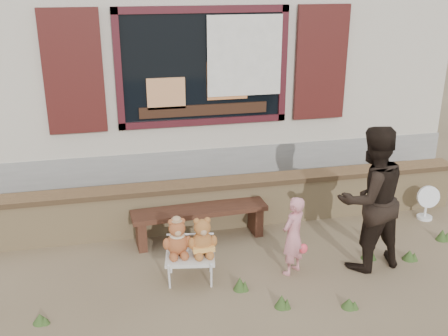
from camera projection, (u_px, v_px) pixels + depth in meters
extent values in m
plane|color=brown|center=(235.00, 261.00, 6.43)|extent=(80.00, 80.00, 0.00)
cube|color=#ADA08C|center=(178.00, 26.00, 9.71)|extent=(8.00, 5.00, 3.20)
cube|color=gray|center=(181.00, 130.00, 10.40)|extent=(8.04, 5.04, 0.80)
cube|color=black|center=(203.00, 67.00, 7.52)|extent=(2.30, 0.04, 1.50)
cube|color=#3F1218|center=(202.00, 9.00, 7.22)|extent=(2.50, 0.08, 0.10)
cube|color=#3F1218|center=(204.00, 121.00, 7.78)|extent=(2.50, 0.08, 0.10)
cube|color=#3F1218|center=(118.00, 71.00, 7.25)|extent=(0.10, 0.08, 1.70)
cube|color=#3F1218|center=(283.00, 64.00, 7.75)|extent=(0.10, 0.08, 1.70)
cube|color=#3B1310|center=(73.00, 72.00, 7.12)|extent=(0.80, 0.07, 1.70)
cube|color=#3B1310|center=(321.00, 63.00, 7.86)|extent=(0.80, 0.07, 1.70)
cube|color=beige|center=(245.00, 56.00, 7.52)|extent=(1.10, 0.02, 1.15)
cube|color=black|center=(204.00, 110.00, 7.70)|extent=(1.90, 0.06, 0.16)
cube|color=tan|center=(166.00, 93.00, 7.50)|extent=(0.55, 0.06, 0.45)
cube|color=#E08447|center=(227.00, 80.00, 7.63)|extent=(0.60, 0.06, 0.55)
cube|color=tan|center=(218.00, 206.00, 7.24)|extent=(7.00, 0.30, 0.60)
cube|color=brown|center=(218.00, 183.00, 7.12)|extent=(7.10, 0.36, 0.07)
cube|color=#381E13|center=(200.00, 210.00, 6.81)|extent=(1.78, 0.47, 0.07)
cube|color=#381E13|center=(141.00, 234.00, 6.69)|extent=(0.13, 0.34, 0.38)
cube|color=#381E13|center=(255.00, 219.00, 7.09)|extent=(0.13, 0.34, 0.38)
cube|color=beige|center=(190.00, 255.00, 5.93)|extent=(0.62, 0.57, 0.04)
cylinder|color=silver|center=(169.00, 279.00, 5.78)|extent=(0.03, 0.03, 0.30)
cylinder|color=silver|center=(211.00, 278.00, 5.80)|extent=(0.03, 0.03, 0.30)
cylinder|color=silver|center=(171.00, 259.00, 6.17)|extent=(0.03, 0.03, 0.30)
cylinder|color=silver|center=(210.00, 258.00, 6.19)|extent=(0.03, 0.03, 0.30)
imported|color=pink|center=(293.00, 236.00, 6.02)|extent=(0.42, 0.39, 0.96)
imported|color=black|center=(370.00, 199.00, 6.04)|extent=(0.94, 0.78, 1.74)
cylinder|color=white|center=(424.00, 217.00, 7.53)|extent=(0.22, 0.22, 0.04)
cylinder|color=white|center=(426.00, 209.00, 7.48)|extent=(0.04, 0.04, 0.28)
cylinder|color=white|center=(427.00, 196.00, 7.42)|extent=(0.33, 0.16, 0.32)
cone|color=#334D1F|center=(349.00, 303.00, 5.51)|extent=(0.16, 0.16, 0.11)
cone|color=#334D1F|center=(367.00, 233.00, 6.95)|extent=(0.13, 0.13, 0.15)
cone|color=#334D1F|center=(409.00, 255.00, 6.44)|extent=(0.17, 0.17, 0.13)
cone|color=#334D1F|center=(40.00, 318.00, 5.27)|extent=(0.16, 0.16, 0.10)
cone|color=#334D1F|center=(240.00, 283.00, 5.82)|extent=(0.15, 0.15, 0.16)
cone|color=#334D1F|center=(282.00, 301.00, 5.51)|extent=(0.15, 0.15, 0.15)
cone|color=#334D1F|center=(442.00, 235.00, 6.91)|extent=(0.15, 0.15, 0.16)
cone|color=#334D1F|center=(368.00, 254.00, 6.46)|extent=(0.17, 0.17, 0.12)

